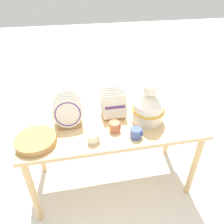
{
  "coord_description": "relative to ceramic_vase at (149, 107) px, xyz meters",
  "views": [
    {
      "loc": [
        -0.28,
        -1.44,
        1.86
      ],
      "look_at": [
        0.0,
        0.0,
        0.86
      ],
      "focal_mm": 35.0,
      "sensor_mm": 36.0,
      "label": 1
    }
  ],
  "objects": [
    {
      "name": "mug_cream_glaze",
      "position": [
        -0.48,
        -0.17,
        -0.11
      ],
      "size": [
        0.09,
        0.09,
        0.08
      ],
      "color": "silver",
      "rests_on": "display_table"
    },
    {
      "name": "display_table",
      "position": [
        -0.3,
        0.03,
        -0.24
      ],
      "size": [
        1.49,
        0.65,
        0.75
      ],
      "color": "tan",
      "rests_on": "ground_plane"
    },
    {
      "name": "dish_rack_square_plates",
      "position": [
        -0.26,
        0.15,
        -0.06
      ],
      "size": [
        0.2,
        0.19,
        0.23
      ],
      "color": "tan",
      "rests_on": "display_table"
    },
    {
      "name": "wicker_charger_stack",
      "position": [
        -0.9,
        -0.11,
        -0.12
      ],
      "size": [
        0.3,
        0.3,
        0.05
      ],
      "color": "#AD7F47",
      "rests_on": "display_table"
    },
    {
      "name": "ceramic_vase",
      "position": [
        0.0,
        0.0,
        0.0
      ],
      "size": [
        0.27,
        0.27,
        0.36
      ],
      "color": "silver",
      "rests_on": "display_table"
    },
    {
      "name": "ground_plane",
      "position": [
        -0.3,
        0.03,
        -0.89
      ],
      "size": [
        14.0,
        14.0,
        0.0
      ],
      "primitive_type": "plane",
      "color": "silver"
    },
    {
      "name": "dish_rack_round_plates",
      "position": [
        -0.65,
        0.09,
        -0.03
      ],
      "size": [
        0.24,
        0.2,
        0.26
      ],
      "color": "tan",
      "rests_on": "display_table"
    },
    {
      "name": "mug_cobalt_glaze",
      "position": [
        -0.15,
        -0.18,
        -0.11
      ],
      "size": [
        0.09,
        0.09,
        0.08
      ],
      "color": "#42569E",
      "rests_on": "display_table"
    },
    {
      "name": "mug_terracotta_glaze",
      "position": [
        -0.3,
        -0.07,
        -0.11
      ],
      "size": [
        0.09,
        0.09,
        0.08
      ],
      "color": "#B76647",
      "rests_on": "display_table"
    }
  ]
}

